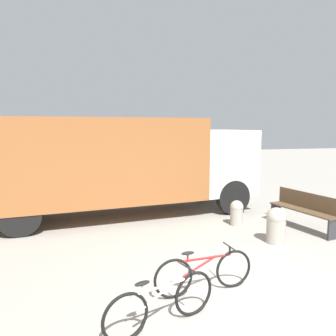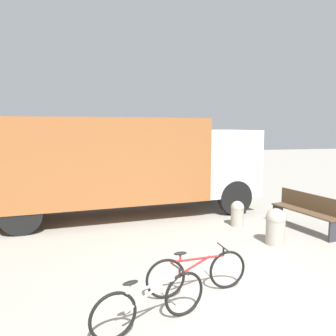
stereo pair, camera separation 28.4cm
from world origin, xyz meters
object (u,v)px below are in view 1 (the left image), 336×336
(bollard_near_bench, at_px, (276,224))
(bicycle_middle, at_px, (204,272))
(bicycle_near, at_px, (162,303))
(bollard_far_bench, at_px, (237,212))
(delivery_truck, at_px, (115,161))
(park_bench, at_px, (304,208))

(bollard_near_bench, bearing_deg, bicycle_middle, -143.25)
(bicycle_near, relative_size, bicycle_middle, 0.95)
(bicycle_near, height_order, bollard_far_bench, bicycle_near)
(delivery_truck, height_order, bollard_near_bench, delivery_truck)
(delivery_truck, distance_m, bollard_far_bench, 3.82)
(park_bench, xyz_separation_m, bollard_far_bench, (-1.60, 0.70, -0.18))
(park_bench, relative_size, bollard_far_bench, 2.90)
(bicycle_middle, bearing_deg, park_bench, 28.73)
(bicycle_middle, bearing_deg, bicycle_near, -145.23)
(bollard_near_bench, distance_m, bollard_far_bench, 1.52)
(bollard_near_bench, relative_size, bollard_far_bench, 1.22)
(bollard_far_bench, bearing_deg, delivery_truck, 151.43)
(bicycle_middle, distance_m, bollard_far_bench, 3.91)
(delivery_truck, height_order, bollard_far_bench, delivery_truck)
(park_bench, xyz_separation_m, bicycle_near, (-4.59, -3.34, -0.20))
(bollard_far_bench, bearing_deg, bicycle_near, -126.49)
(bicycle_near, bearing_deg, bollard_near_bench, 17.98)
(park_bench, relative_size, bollard_near_bench, 2.38)
(delivery_truck, relative_size, bicycle_middle, 5.06)
(park_bench, bearing_deg, bicycle_near, 113.05)
(delivery_truck, bearing_deg, bicycle_middle, -85.17)
(bicycle_middle, relative_size, bollard_far_bench, 2.51)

